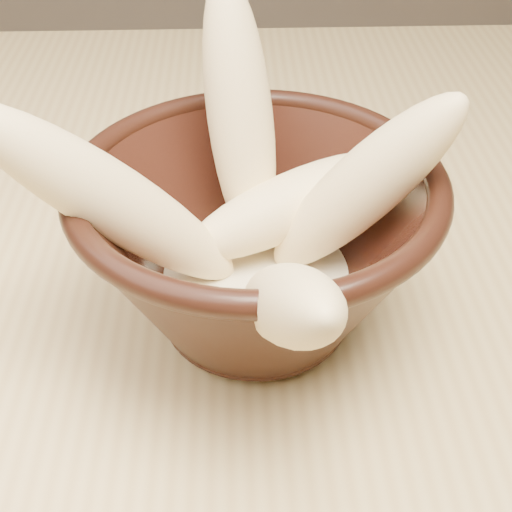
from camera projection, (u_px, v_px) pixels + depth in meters
The scene contains 8 objects.
table at pixel (407, 290), 0.61m from camera, with size 1.20×0.80×0.75m.
bowl at pixel (256, 243), 0.42m from camera, with size 0.22×0.22×0.12m.
milk_puddle at pixel (256, 280), 0.44m from camera, with size 0.12×0.12×0.02m, color beige.
banana_upright at pixel (240, 117), 0.43m from camera, with size 0.04×0.04×0.17m, color #F7D692.
banana_left at pixel (115, 202), 0.38m from camera, with size 0.04×0.04×0.19m, color #F7D692.
banana_right at pixel (361, 189), 0.40m from camera, with size 0.04×0.04×0.16m, color #F7D692.
banana_across at pixel (290, 205), 0.43m from camera, with size 0.04×0.04×0.14m, color #F7D692.
banana_front at pixel (288, 304), 0.34m from camera, with size 0.04×0.04×0.16m, color #F7D692.
Camera 1 is at (-0.15, -0.46, 1.08)m, focal length 50.00 mm.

